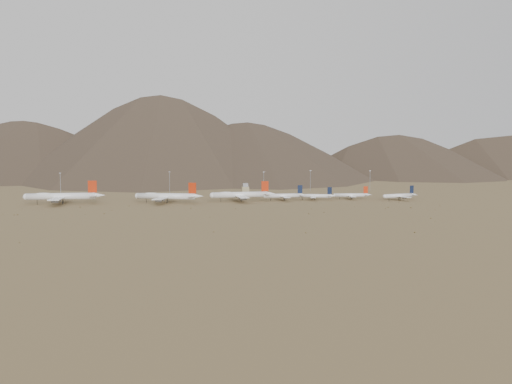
{
  "coord_description": "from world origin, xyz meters",
  "views": [
    {
      "loc": [
        -30.48,
        -451.42,
        50.47
      ],
      "look_at": [
        30.92,
        30.0,
        9.43
      ],
      "focal_mm": 35.0,
      "sensor_mm": 36.0,
      "label": 1
    }
  ],
  "objects": [
    {
      "name": "narrowbody_d",
      "position": [
        176.18,
        25.16,
        4.65
      ],
      "size": [
        41.89,
        31.19,
        14.34
      ],
      "rotation": [
        0.0,
        0.0,
        0.32
      ],
      "color": "white",
      "rests_on": "ground"
    },
    {
      "name": "mast_east",
      "position": [
        112.74,
        144.56,
        14.2
      ],
      "size": [
        2.0,
        0.6,
        25.7
      ],
      "color": "gray",
      "rests_on": "ground"
    },
    {
      "name": "narrowbody_b",
      "position": [
        91.93,
        36.93,
        4.32
      ],
      "size": [
        39.49,
        29.15,
        13.31
      ],
      "rotation": [
        0.0,
        0.0,
        -0.26
      ],
      "color": "white",
      "rests_on": "ground"
    },
    {
      "name": "widebody_west",
      "position": [
        -151.6,
        29.06,
        7.5
      ],
      "size": [
        73.26,
        56.26,
        21.75
      ],
      "rotation": [
        0.0,
        0.0,
        0.04
      ],
      "color": "white",
      "rests_on": "ground"
    },
    {
      "name": "mast_far_east",
      "position": [
        183.77,
        131.39,
        14.2
      ],
      "size": [
        2.0,
        0.6,
        25.7
      ],
      "color": "gray",
      "rests_on": "ground"
    },
    {
      "name": "ground",
      "position": [
        0.0,
        0.0,
        0.0
      ],
      "size": [
        3000.0,
        3000.0,
        0.0
      ],
      "primitive_type": "plane",
      "color": "olive",
      "rests_on": "ground"
    },
    {
      "name": "mast_centre",
      "position": [
        50.26,
        112.21,
        14.2
      ],
      "size": [
        2.0,
        0.6,
        25.7
      ],
      "color": "gray",
      "rests_on": "ground"
    },
    {
      "name": "widebody_centre",
      "position": [
        -55.31,
        25.01,
        6.83
      ],
      "size": [
        65.33,
        51.52,
        19.8
      ],
      "rotation": [
        0.0,
        0.0,
        -0.25
      ],
      "color": "white",
      "rests_on": "ground"
    },
    {
      "name": "mast_west",
      "position": [
        -56.98,
        132.41,
        14.2
      ],
      "size": [
        2.0,
        0.6,
        25.7
      ],
      "color": "gray",
      "rests_on": "ground"
    },
    {
      "name": "desert_scrub",
      "position": [
        -8.44,
        -65.59,
        0.33
      ],
      "size": [
        369.77,
        174.58,
        0.89
      ],
      "color": "brown",
      "rests_on": "ground"
    },
    {
      "name": "control_tower",
      "position": [
        30.0,
        120.0,
        5.32
      ],
      "size": [
        8.0,
        8.0,
        12.0
      ],
      "color": "tan",
      "rests_on": "ground"
    },
    {
      "name": "narrowbody_c",
      "position": [
        131.1,
        40.06,
        4.32
      ],
      "size": [
        40.31,
        28.99,
        13.3
      ],
      "rotation": [
        0.0,
        0.0,
        -0.07
      ],
      "color": "white",
      "rests_on": "ground"
    },
    {
      "name": "mountain_ridge",
      "position": [
        0.0,
        900.0,
        150.0
      ],
      "size": [
        4400.0,
        1000.0,
        300.0
      ],
      "color": "#4D3A2E",
      "rests_on": "ground"
    },
    {
      "name": "mast_far_west",
      "position": [
        -173.16,
        111.67,
        14.2
      ],
      "size": [
        2.0,
        0.6,
        25.7
      ],
      "color": "gray",
      "rests_on": "ground"
    },
    {
      "name": "narrowbody_a",
      "position": [
        60.53,
        36.91,
        4.9
      ],
      "size": [
        45.63,
        33.07,
        15.09
      ],
      "rotation": [
        0.0,
        0.0,
        0.12
      ],
      "color": "white",
      "rests_on": "ground"
    },
    {
      "name": "widebody_east",
      "position": [
        15.86,
        32.83,
        6.75
      ],
      "size": [
        65.75,
        51.04,
        19.58
      ],
      "rotation": [
        0.0,
        0.0,
        0.13
      ],
      "color": "white",
      "rests_on": "ground"
    }
  ]
}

